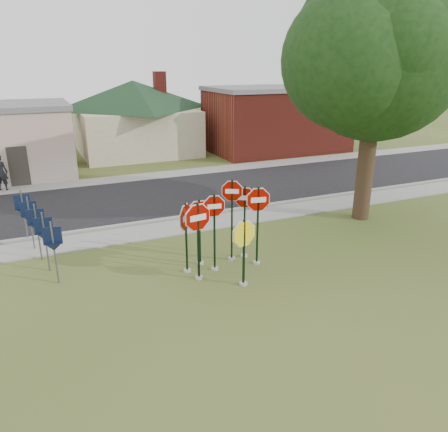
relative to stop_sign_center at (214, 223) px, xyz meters
name	(u,v)px	position (x,y,z in m)	size (l,w,h in m)	color
ground	(240,287)	(0.26, -1.39, -1.63)	(120.00, 120.00, 0.00)	#3E531F
sidewalk_near	(182,227)	(0.26, 4.11, -1.60)	(60.00, 1.60, 0.06)	gray
road	(153,198)	(0.26, 8.61, -1.61)	(60.00, 7.00, 0.04)	black
sidewalk_far	(134,178)	(0.26, 12.91, -1.60)	(60.00, 1.60, 0.06)	gray
curb	(175,218)	(0.26, 5.11, -1.56)	(60.00, 0.20, 0.14)	gray
stop_sign_center	(214,223)	(0.00, 0.00, 0.00)	(0.96, 0.24, 2.66)	#A39F98
stop_sign_yellow	(244,244)	(0.40, -1.31, -0.29)	(1.12, 0.24, 2.23)	#A39F98
stop_sign_left	(198,230)	(-0.69, -0.38, 0.01)	(1.16, 0.24, 2.62)	#A39F98
stop_sign_right	(258,214)	(1.47, -0.14, 0.13)	(1.07, 0.24, 2.79)	#A39F98
stop_sign_back_right	(232,210)	(0.82, 0.46, 0.18)	(0.86, 0.47, 2.93)	#A39F98
stop_sign_back_left	(199,223)	(-0.29, 0.58, -0.16)	(1.17, 0.24, 2.39)	#A39F98
stop_sign_far_right	(245,213)	(1.32, 0.51, -0.01)	(0.84, 0.55, 2.65)	#A39F98
stop_sign_far_left	(186,228)	(-0.87, 0.22, -0.11)	(0.80, 0.87, 2.45)	#A39F98
route_sign_row	(37,226)	(-5.14, 3.11, -0.41)	(1.43, 4.63, 2.00)	#59595E
building_house	(134,103)	(2.26, 20.61, 2.01)	(11.60, 11.60, 6.20)	beige
building_brick	(277,119)	(12.26, 17.11, 0.77)	(10.20, 6.20, 4.75)	maroon
oak_tree	(378,53)	(7.76, 2.11, 5.13)	(10.40, 9.80, 10.17)	black
bg_tree_right	(329,72)	(22.26, 24.61, 3.95)	(5.60, 5.60, 8.40)	black
pedestrian	(1,172)	(-6.62, 13.02, -0.62)	(0.69, 0.45, 1.90)	black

